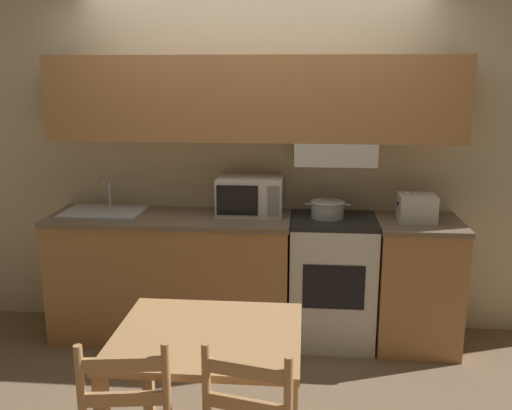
{
  "coord_description": "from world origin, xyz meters",
  "views": [
    {
      "loc": [
        0.37,
        -4.22,
        1.95
      ],
      "look_at": [
        0.05,
        -0.54,
        1.08
      ],
      "focal_mm": 40.0,
      "sensor_mm": 36.0,
      "label": 1
    }
  ],
  "objects_px": {
    "stove_range": "(332,280)",
    "cooking_pot": "(328,209)",
    "sink_basin": "(104,212)",
    "dining_table": "(208,355)",
    "microwave": "(250,196)",
    "toaster": "(417,208)"
  },
  "relations": [
    {
      "from": "stove_range",
      "to": "cooking_pot",
      "type": "distance_m",
      "value": 0.53
    },
    {
      "from": "stove_range",
      "to": "sink_basin",
      "type": "xyz_separation_m",
      "value": [
        -1.67,
        -0.02,
        0.48
      ]
    },
    {
      "from": "stove_range",
      "to": "dining_table",
      "type": "distance_m",
      "value": 1.62
    },
    {
      "from": "cooking_pot",
      "to": "dining_table",
      "type": "bearing_deg",
      "value": -112.24
    },
    {
      "from": "sink_basin",
      "to": "stove_range",
      "type": "bearing_deg",
      "value": 0.52
    },
    {
      "from": "cooking_pot",
      "to": "stove_range",
      "type": "bearing_deg",
      "value": -27.18
    },
    {
      "from": "microwave",
      "to": "toaster",
      "type": "xyz_separation_m",
      "value": [
        1.17,
        -0.11,
        -0.04
      ]
    },
    {
      "from": "microwave",
      "to": "sink_basin",
      "type": "xyz_separation_m",
      "value": [
        -1.07,
        -0.11,
        -0.12
      ]
    },
    {
      "from": "toaster",
      "to": "dining_table",
      "type": "xyz_separation_m",
      "value": [
        -1.23,
        -1.46,
        -0.4
      ]
    },
    {
      "from": "cooking_pot",
      "to": "sink_basin",
      "type": "bearing_deg",
      "value": -178.66
    },
    {
      "from": "cooking_pot",
      "to": "toaster",
      "type": "relative_size",
      "value": 1.22
    },
    {
      "from": "sink_basin",
      "to": "dining_table",
      "type": "height_order",
      "value": "sink_basin"
    },
    {
      "from": "cooking_pot",
      "to": "microwave",
      "type": "distance_m",
      "value": 0.57
    },
    {
      "from": "cooking_pot",
      "to": "sink_basin",
      "type": "height_order",
      "value": "sink_basin"
    },
    {
      "from": "cooking_pot",
      "to": "dining_table",
      "type": "height_order",
      "value": "cooking_pot"
    },
    {
      "from": "stove_range",
      "to": "toaster",
      "type": "bearing_deg",
      "value": -1.77
    },
    {
      "from": "stove_range",
      "to": "toaster",
      "type": "xyz_separation_m",
      "value": [
        0.57,
        -0.02,
        0.56
      ]
    },
    {
      "from": "microwave",
      "to": "dining_table",
      "type": "height_order",
      "value": "microwave"
    },
    {
      "from": "cooking_pot",
      "to": "toaster",
      "type": "height_order",
      "value": "toaster"
    },
    {
      "from": "cooking_pot",
      "to": "microwave",
      "type": "relative_size",
      "value": 0.68
    },
    {
      "from": "sink_basin",
      "to": "microwave",
      "type": "bearing_deg",
      "value": 5.63
    },
    {
      "from": "cooking_pot",
      "to": "sink_basin",
      "type": "distance_m",
      "value": 1.63
    }
  ]
}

